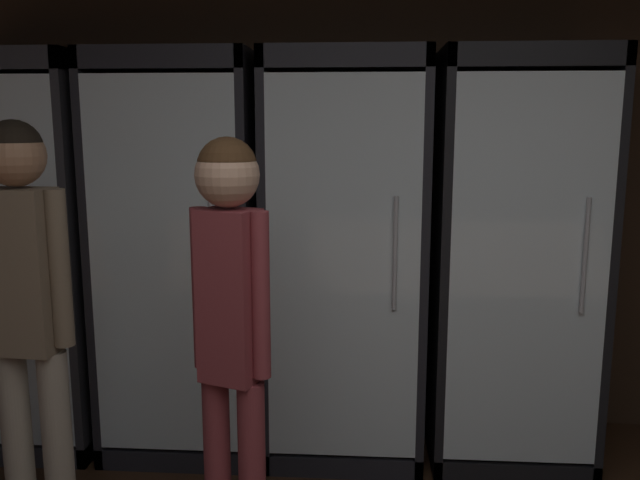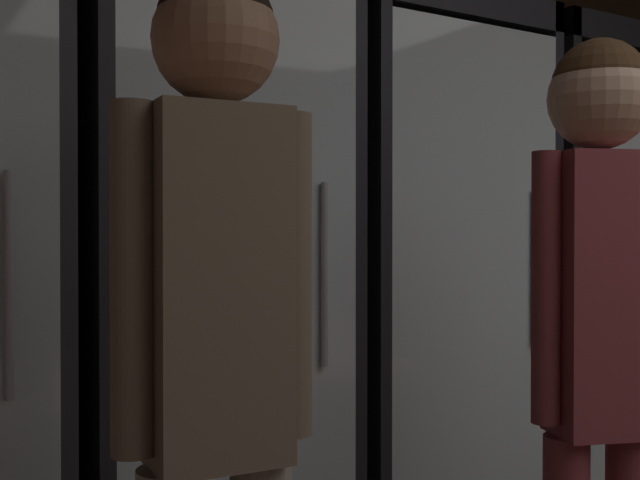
{
  "view_description": "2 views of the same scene",
  "coord_description": "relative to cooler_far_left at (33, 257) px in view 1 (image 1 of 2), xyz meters",
  "views": [
    {
      "loc": [
        -0.33,
        -0.5,
        1.64
      ],
      "look_at": [
        -0.54,
        2.67,
        1.07
      ],
      "focal_mm": 36.87,
      "sensor_mm": 36.0,
      "label": 1
    },
    {
      "loc": [
        -2.08,
        0.54,
        1.2
      ],
      "look_at": [
        -0.91,
        2.47,
        1.17
      ],
      "focal_mm": 42.94,
      "sensor_mm": 36.0,
      "label": 2
    }
  ],
  "objects": [
    {
      "name": "cooler_far_left",
      "position": [
        0.0,
        0.0,
        0.0
      ],
      "size": [
        0.76,
        0.69,
        1.97
      ],
      "color": "#2B2B30",
      "rests_on": "ground"
    },
    {
      "name": "shopper_far",
      "position": [
        0.47,
        -0.96,
        0.06
      ],
      "size": [
        0.36,
        0.22,
        1.65
      ],
      "color": "gray",
      "rests_on": "ground"
    },
    {
      "name": "shopper_near",
      "position": [
        1.26,
        -1.11,
        0.06
      ],
      "size": [
        0.28,
        0.21,
        1.6
      ],
      "color": "brown",
      "rests_on": "ground"
    },
    {
      "name": "cooler_right",
      "position": [
        2.41,
        0.0,
        0.0
      ],
      "size": [
        0.76,
        0.69,
        1.97
      ],
      "color": "black",
      "rests_on": "ground"
    },
    {
      "name": "wall_back",
      "position": [
        2.03,
        0.33,
        0.44
      ],
      "size": [
        6.0,
        0.06,
        2.8
      ],
      "primitive_type": "cube",
      "color": "#382619",
      "rests_on": "ground"
    },
    {
      "name": "cooler_center",
      "position": [
        1.61,
        0.0,
        0.01
      ],
      "size": [
        0.76,
        0.69,
        1.97
      ],
      "color": "black",
      "rests_on": "ground"
    },
    {
      "name": "cooler_left",
      "position": [
        0.8,
        -0.0,
        0.01
      ],
      "size": [
        0.76,
        0.69,
        1.97
      ],
      "color": "black",
      "rests_on": "ground"
    }
  ]
}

